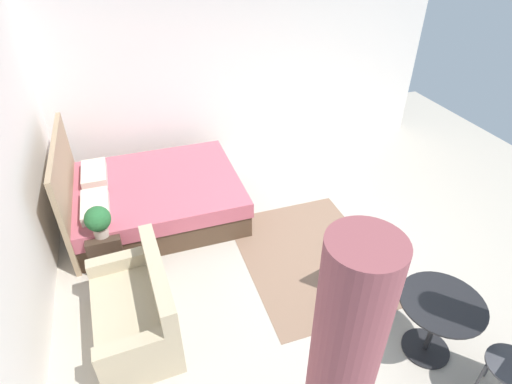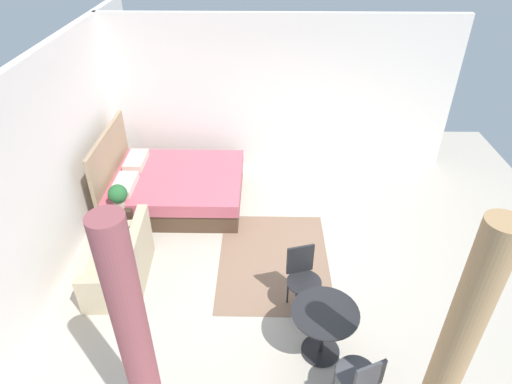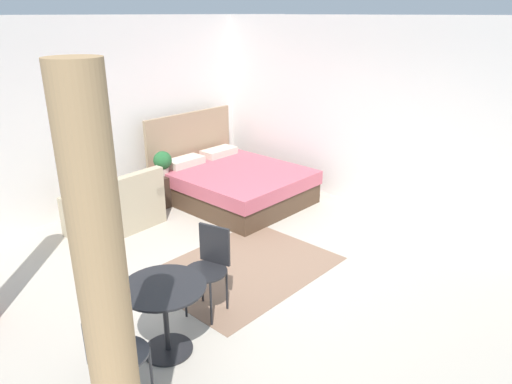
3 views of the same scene
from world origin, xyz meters
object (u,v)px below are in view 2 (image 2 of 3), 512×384
object	(u,v)px
cafe_chair_near_window	(302,273)
cafe_chair_near_couch	(361,377)
bed	(174,187)
potted_plant	(118,195)
couch	(122,264)
balcony_table	(324,324)
nightstand	(125,216)

from	to	relation	value
cafe_chair_near_window	cafe_chair_near_couch	bearing A→B (deg)	-160.62
bed	potted_plant	distance (m)	1.16
couch	potted_plant	world-z (taller)	potted_plant
couch	potted_plant	distance (m)	1.16
balcony_table	cafe_chair_near_couch	world-z (taller)	cafe_chair_near_couch
potted_plant	couch	bearing A→B (deg)	-165.61
potted_plant	cafe_chair_near_couch	bearing A→B (deg)	-131.75
couch	cafe_chair_near_window	distance (m)	2.46
potted_plant	cafe_chair_near_window	bearing A→B (deg)	-118.27
balcony_table	cafe_chair_near_window	distance (m)	0.75
bed	nightstand	xyz separation A→B (m)	(-0.77, 0.65, -0.05)
couch	nightstand	size ratio (longest dim) A/B	2.58
potted_plant	cafe_chair_near_couch	distance (m)	4.26
nightstand	cafe_chair_near_couch	xyz separation A→B (m)	(-2.93, -3.17, 0.28)
cafe_chair_near_window	nightstand	bearing A→B (deg)	60.13
bed	cafe_chair_near_window	bearing A→B (deg)	-138.58
potted_plant	cafe_chair_near_window	distance (m)	3.05
bed	nightstand	distance (m)	1.01
balcony_table	couch	bearing A→B (deg)	66.88
nightstand	potted_plant	world-z (taller)	potted_plant
potted_plant	balcony_table	world-z (taller)	potted_plant
cafe_chair_near_couch	nightstand	bearing A→B (deg)	47.28
couch	cafe_chair_near_window	size ratio (longest dim) A/B	1.41
bed	nightstand	size ratio (longest dim) A/B	4.44
bed	cafe_chair_near_couch	size ratio (longest dim) A/B	2.61
nightstand	potted_plant	xyz separation A→B (m)	(-0.10, -0.00, 0.47)
couch	cafe_chair_near_couch	size ratio (longest dim) A/B	1.51
cafe_chair_near_window	cafe_chair_near_couch	distance (m)	1.47
nightstand	cafe_chair_near_window	world-z (taller)	cafe_chair_near_window
couch	balcony_table	world-z (taller)	couch
nightstand	potted_plant	distance (m)	0.48
bed	nightstand	bearing A→B (deg)	139.93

